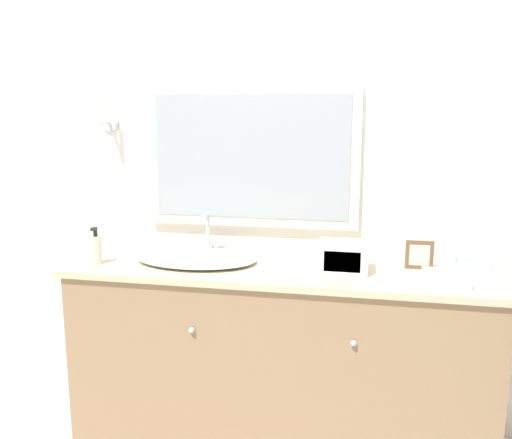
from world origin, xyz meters
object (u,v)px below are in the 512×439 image
at_px(sink_basin, 196,257).
at_px(appliance_box, 343,257).
at_px(soap_bottle, 96,249).
at_px(picture_frame, 419,255).

height_order(sink_basin, appliance_box, sink_basin).
relative_size(soap_bottle, appliance_box, 0.81).
relative_size(sink_basin, appliance_box, 2.64).
bearing_deg(picture_frame, soap_bottle, -171.83).
bearing_deg(soap_bottle, sink_basin, 16.82).
bearing_deg(sink_basin, picture_frame, 4.29).
height_order(soap_bottle, picture_frame, soap_bottle).
bearing_deg(picture_frame, sink_basin, -175.71).
xyz_separation_m(sink_basin, picture_frame, (0.98, 0.07, 0.04)).
distance_m(sink_basin, soap_bottle, 0.44).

